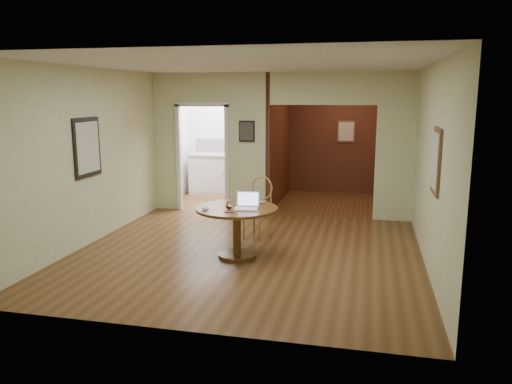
% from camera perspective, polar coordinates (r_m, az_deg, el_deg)
% --- Properties ---
extents(floor, '(5.00, 5.00, 0.00)m').
position_cam_1_polar(floor, '(7.34, -1.11, -7.05)').
color(floor, '#4C2F15').
rests_on(floor, ground).
extents(room_shell, '(5.20, 7.50, 5.00)m').
position_cam_1_polar(room_shell, '(10.15, 0.51, 5.42)').
color(room_shell, silver).
rests_on(room_shell, ground).
extents(dining_table, '(1.16, 1.16, 0.72)m').
position_cam_1_polar(dining_table, '(7.07, -2.20, -3.25)').
color(dining_table, brown).
rests_on(dining_table, ground).
extents(chair, '(0.54, 0.54, 1.00)m').
position_cam_1_polar(chair, '(8.03, 0.33, -1.35)').
color(chair, '#A37639').
rests_on(chair, ground).
extents(open_laptop, '(0.35, 0.32, 0.23)m').
position_cam_1_polar(open_laptop, '(6.94, -1.05, -1.39)').
color(open_laptop, white).
rests_on(open_laptop, dining_table).
extents(closed_laptop, '(0.37, 0.26, 0.03)m').
position_cam_1_polar(closed_laptop, '(7.29, -0.32, -1.17)').
color(closed_laptop, silver).
rests_on(closed_laptop, dining_table).
extents(mouse, '(0.11, 0.08, 0.04)m').
position_cam_1_polar(mouse, '(6.89, -5.83, -1.89)').
color(mouse, white).
rests_on(mouse, dining_table).
extents(wine_glass, '(0.09, 0.09, 0.10)m').
position_cam_1_polar(wine_glass, '(6.92, -3.11, -1.54)').
color(wine_glass, white).
rests_on(wine_glass, dining_table).
extents(pen, '(0.15, 0.02, 0.01)m').
position_cam_1_polar(pen, '(6.71, -3.06, -2.34)').
color(pen, navy).
rests_on(pen, dining_table).
extents(kitchen_cabinet, '(2.06, 0.60, 0.94)m').
position_cam_1_polar(kitchen_cabinet, '(11.53, -2.60, 2.00)').
color(kitchen_cabinet, white).
rests_on(kitchen_cabinet, ground).
extents(grocery_bag, '(0.35, 0.32, 0.30)m').
position_cam_1_polar(grocery_bag, '(11.39, -1.54, 5.02)').
color(grocery_bag, beige).
rests_on(grocery_bag, kitchen_cabinet).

